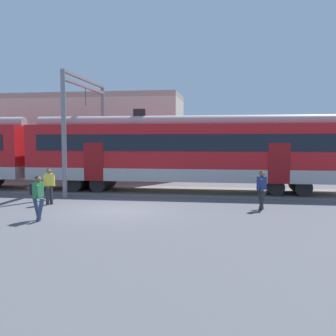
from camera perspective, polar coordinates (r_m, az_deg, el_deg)
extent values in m
plane|color=#515156|center=(16.74, -7.27, -6.12)|extent=(160.00, 160.00, 0.00)
cube|color=slate|center=(26.04, -22.27, -2.69)|extent=(80.00, 4.40, 0.01)
cube|color=#B7B2AD|center=(22.40, 2.62, -0.77)|extent=(18.00, 3.06, 0.70)
cube|color=red|center=(22.32, 2.63, 3.20)|extent=(18.00, 3.00, 2.40)
cube|color=black|center=(20.81, 2.20, 3.68)|extent=(16.56, 0.03, 0.90)
cube|color=maroon|center=(20.89, 15.82, 0.64)|extent=(1.10, 0.04, 2.10)
cube|color=maroon|center=(21.94, -10.76, 0.89)|extent=(1.10, 0.04, 2.10)
cylinder|color=#9C9793|center=(22.34, 2.64, 6.74)|extent=(17.64, 0.70, 0.70)
cube|color=black|center=(22.81, -4.19, 8.06)|extent=(0.70, 0.12, 0.40)
cylinder|color=black|center=(22.70, 18.60, -2.44)|extent=(0.90, 2.40, 0.90)
cylinder|color=black|center=(22.50, 15.08, -2.43)|extent=(0.90, 2.40, 0.90)
cylinder|color=black|center=(23.47, -9.34, -2.07)|extent=(0.90, 2.40, 0.90)
cylinder|color=black|center=(23.93, -12.53, -1.99)|extent=(0.90, 2.40, 0.90)
cylinder|color=#28282D|center=(18.66, -17.07, -3.87)|extent=(0.31, 0.38, 0.87)
cylinder|color=#28282D|center=(18.96, -16.60, -3.73)|extent=(0.31, 0.38, 0.87)
cube|color=gold|center=(18.73, -16.88, -1.65)|extent=(0.43, 0.39, 0.56)
cylinder|color=gold|center=(18.83, -16.23, -1.76)|extent=(0.20, 0.26, 0.52)
cylinder|color=gold|center=(18.63, -17.53, -1.85)|extent=(0.20, 0.26, 0.52)
sphere|color=brown|center=(18.67, -16.90, -0.46)|extent=(0.22, 0.22, 0.22)
sphere|color=black|center=(18.69, -16.91, -0.37)|extent=(0.20, 0.20, 0.20)
cylinder|color=navy|center=(15.08, -18.06, -5.78)|extent=(0.37, 0.21, 0.87)
cylinder|color=navy|center=(15.39, -18.49, -5.59)|extent=(0.37, 0.21, 0.87)
cube|color=#2D7F47|center=(15.13, -18.34, -3.03)|extent=(0.30, 0.40, 0.56)
cylinder|color=#2D7F47|center=(15.36, -18.08, -3.11)|extent=(0.26, 0.13, 0.52)
cylinder|color=#2D7F47|center=(14.92, -18.60, -3.33)|extent=(0.26, 0.13, 0.52)
sphere|color=brown|center=(15.08, -18.31, -1.57)|extent=(0.22, 0.22, 0.22)
sphere|color=black|center=(15.09, -18.38, -1.45)|extent=(0.20, 0.20, 0.20)
cube|color=black|center=(15.24, -18.88, -2.92)|extent=(0.21, 0.30, 0.40)
cylinder|color=#28282D|center=(16.98, 13.53, -4.58)|extent=(0.35, 0.36, 0.87)
cylinder|color=#28282D|center=(17.30, 13.26, -4.42)|extent=(0.35, 0.36, 0.87)
cube|color=navy|center=(17.05, 13.44, -2.14)|extent=(0.43, 0.42, 0.56)
cylinder|color=navy|center=(17.27, 13.74, -2.23)|extent=(0.23, 0.24, 0.52)
cylinder|color=navy|center=(16.84, 13.12, -2.38)|extent=(0.23, 0.24, 0.52)
sphere|color=brown|center=(17.00, 13.51, -0.84)|extent=(0.22, 0.22, 0.22)
sphere|color=black|center=(17.01, 13.46, -0.74)|extent=(0.20, 0.20, 0.20)
cylinder|color=gray|center=(20.69, -14.88, 4.78)|extent=(0.24, 0.24, 6.50)
cylinder|color=gray|center=(26.69, -9.41, 4.70)|extent=(0.24, 0.24, 6.50)
cube|color=gray|center=(23.92, -11.92, 12.43)|extent=(0.20, 6.40, 0.16)
cube|color=gray|center=(23.86, -11.90, 11.48)|extent=(0.20, 6.40, 0.16)
cylinder|color=black|center=(23.79, -11.88, 10.05)|extent=(0.03, 0.03, 1.00)
cube|color=beige|center=(32.48, -15.41, 4.07)|extent=(19.24, 5.00, 6.00)
cube|color=#9F9686|center=(32.64, -15.52, 9.70)|extent=(19.24, 5.00, 0.40)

